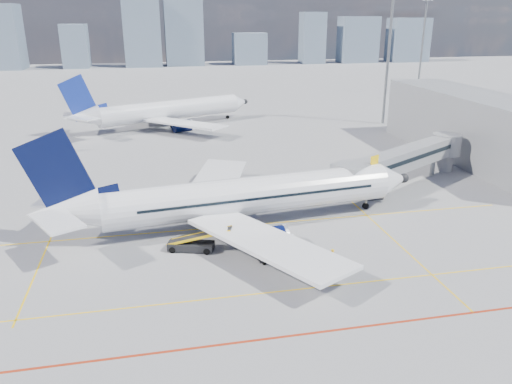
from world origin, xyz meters
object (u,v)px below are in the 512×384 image
main_aircraft (236,198)px  belt_loader (193,244)px  baggage_tug (312,253)px  cargo_dolly (277,248)px  second_aircraft (163,111)px  ramp_worker (333,257)px

main_aircraft → belt_loader: size_ratio=6.56×
baggage_tug → belt_loader: (-10.64, 4.22, -0.02)m
cargo_dolly → baggage_tug: bearing=-15.9°
second_aircraft → ramp_worker: second_aircraft is taller
belt_loader → main_aircraft: bearing=62.2°
cargo_dolly → belt_loader: belt_loader is taller
main_aircraft → baggage_tug: 11.06m
second_aircraft → cargo_dolly: size_ratio=9.85×
belt_loader → cargo_dolly: bearing=-7.4°
second_aircraft → belt_loader: size_ratio=6.00×
second_aircraft → baggage_tug: second_aircraft is taller
main_aircraft → ramp_worker: bearing=-62.8°
second_aircraft → cargo_dolly: bearing=-105.1°
main_aircraft → belt_loader: main_aircraft is taller
baggage_tug → cargo_dolly: bearing=162.7°
second_aircraft → cargo_dolly: second_aircraft is taller
belt_loader → ramp_worker: size_ratio=3.95×
cargo_dolly → ramp_worker: bearing=-27.0°
baggage_tug → ramp_worker: ramp_worker is taller
cargo_dolly → belt_loader: bearing=152.0°
main_aircraft → belt_loader: bearing=-142.1°
baggage_tug → ramp_worker: 2.03m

